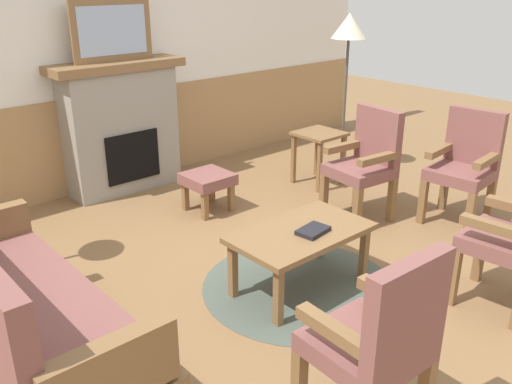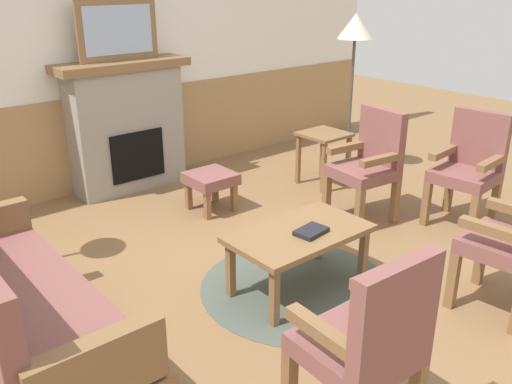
# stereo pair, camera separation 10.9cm
# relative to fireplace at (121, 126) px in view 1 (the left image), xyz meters

# --- Properties ---
(ground_plane) EXTENTS (14.00, 14.00, 0.00)m
(ground_plane) POSITION_rel_fireplace_xyz_m (0.00, -2.35, -0.65)
(ground_plane) COLOR olive
(wall_back) EXTENTS (7.20, 0.14, 2.70)m
(wall_back) POSITION_rel_fireplace_xyz_m (0.00, 0.25, 0.66)
(wall_back) COLOR white
(wall_back) RESTS_ON ground_plane
(fireplace) EXTENTS (1.30, 0.44, 1.28)m
(fireplace) POSITION_rel_fireplace_xyz_m (0.00, 0.00, 0.00)
(fireplace) COLOR gray
(fireplace) RESTS_ON ground_plane
(framed_picture) EXTENTS (0.80, 0.04, 0.56)m
(framed_picture) POSITION_rel_fireplace_xyz_m (0.00, 0.00, 0.91)
(framed_picture) COLOR brown
(framed_picture) RESTS_ON fireplace
(couch) EXTENTS (0.70, 1.80, 0.98)m
(couch) POSITION_rel_fireplace_xyz_m (-1.79, -2.21, -0.26)
(couch) COLOR brown
(couch) RESTS_ON ground_plane
(coffee_table) EXTENTS (0.96, 0.56, 0.44)m
(coffee_table) POSITION_rel_fireplace_xyz_m (-0.05, -2.51, -0.27)
(coffee_table) COLOR brown
(coffee_table) RESTS_ON ground_plane
(round_rug) EXTENTS (1.37, 1.37, 0.01)m
(round_rug) POSITION_rel_fireplace_xyz_m (-0.05, -2.51, -0.65)
(round_rug) COLOR #4C564C
(round_rug) RESTS_ON ground_plane
(book_on_table) EXTENTS (0.24, 0.18, 0.03)m
(book_on_table) POSITION_rel_fireplace_xyz_m (-0.02, -2.59, -0.20)
(book_on_table) COLOR black
(book_on_table) RESTS_ON coffee_table
(footstool) EXTENTS (0.40, 0.40, 0.36)m
(footstool) POSITION_rel_fireplace_xyz_m (0.29, -1.01, -0.37)
(footstool) COLOR brown
(footstool) RESTS_ON ground_plane
(armchair_near_fireplace) EXTENTS (0.53, 0.53, 0.98)m
(armchair_near_fireplace) POSITION_rel_fireplace_xyz_m (1.24, -2.05, -0.11)
(armchair_near_fireplace) COLOR brown
(armchair_near_fireplace) RESTS_ON ground_plane
(armchair_by_window_left) EXTENTS (0.52, 0.52, 0.98)m
(armchair_by_window_left) POSITION_rel_fireplace_xyz_m (1.82, -2.66, -0.11)
(armchair_by_window_left) COLOR brown
(armchair_by_window_left) RESTS_ON ground_plane
(armchair_front_center) EXTENTS (0.51, 0.51, 0.98)m
(armchair_front_center) POSITION_rel_fireplace_xyz_m (-0.73, -3.65, -0.11)
(armchair_front_center) COLOR brown
(armchair_front_center) RESTS_ON ground_plane
(side_table) EXTENTS (0.44, 0.44, 0.55)m
(side_table) POSITION_rel_fireplace_xyz_m (1.57, -1.20, -0.22)
(side_table) COLOR brown
(side_table) RESTS_ON ground_plane
(floor_lamp_by_chairs) EXTENTS (0.36, 0.36, 1.68)m
(floor_lamp_by_chairs) POSITION_rel_fireplace_xyz_m (2.06, -1.11, 0.80)
(floor_lamp_by_chairs) COLOR #332D28
(floor_lamp_by_chairs) RESTS_ON ground_plane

